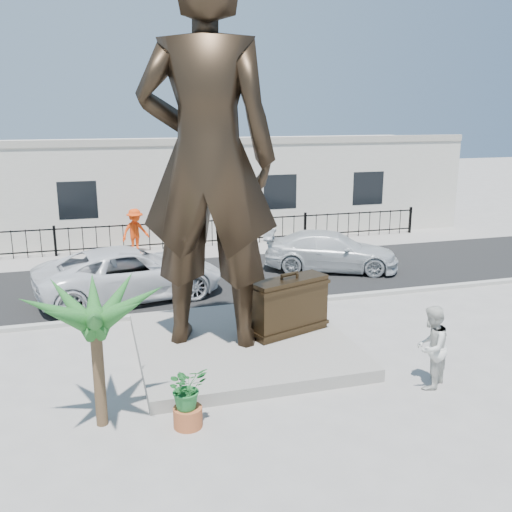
{
  "coord_description": "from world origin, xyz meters",
  "views": [
    {
      "loc": [
        -3.9,
        -11.47,
        5.92
      ],
      "look_at": [
        0.0,
        2.0,
        2.3
      ],
      "focal_mm": 40.0,
      "sensor_mm": 36.0,
      "label": 1
    }
  ],
  "objects_px": {
    "statue": "(207,159)",
    "car_white": "(131,273)",
    "suitcase": "(289,306)",
    "tourist": "(431,347)"
  },
  "relations": [
    {
      "from": "statue",
      "to": "car_white",
      "type": "distance_m",
      "value": 6.42
    },
    {
      "from": "statue",
      "to": "suitcase",
      "type": "height_order",
      "value": "statue"
    },
    {
      "from": "statue",
      "to": "car_white",
      "type": "height_order",
      "value": "statue"
    },
    {
      "from": "tourist",
      "to": "car_white",
      "type": "bearing_deg",
      "value": -92.62
    },
    {
      "from": "tourist",
      "to": "suitcase",
      "type": "bearing_deg",
      "value": -93.81
    },
    {
      "from": "tourist",
      "to": "car_white",
      "type": "height_order",
      "value": "tourist"
    },
    {
      "from": "suitcase",
      "to": "tourist",
      "type": "relative_size",
      "value": 1.12
    },
    {
      "from": "statue",
      "to": "tourist",
      "type": "xyz_separation_m",
      "value": [
        4.2,
        -3.24,
        -3.88
      ]
    },
    {
      "from": "statue",
      "to": "tourist",
      "type": "distance_m",
      "value": 6.57
    },
    {
      "from": "statue",
      "to": "tourist",
      "type": "height_order",
      "value": "statue"
    }
  ]
}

